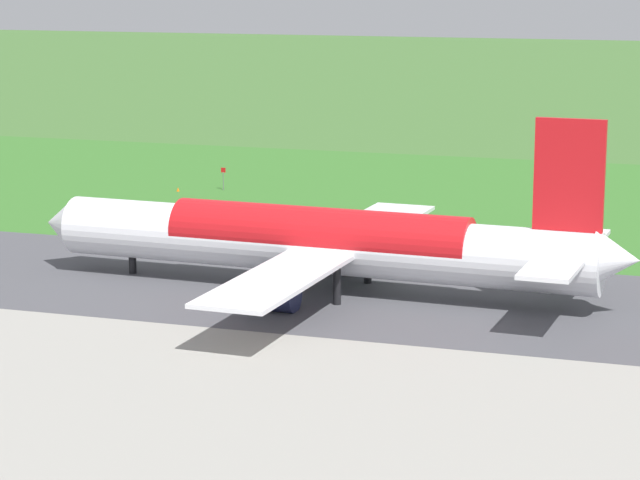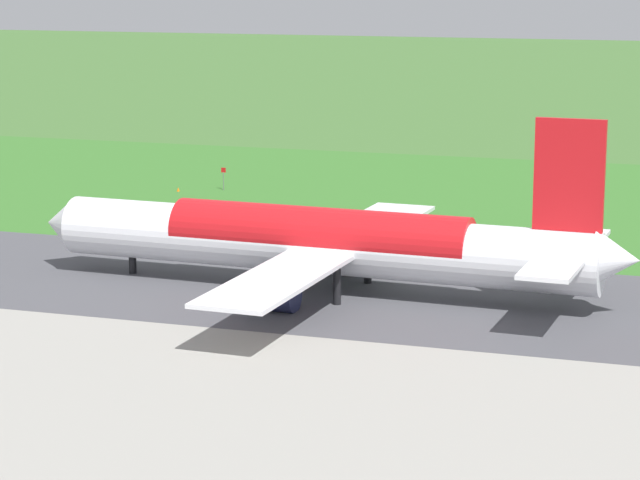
# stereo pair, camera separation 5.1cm
# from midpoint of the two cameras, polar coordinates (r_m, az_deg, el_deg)

# --- Properties ---
(ground_plane) EXTENTS (800.00, 800.00, 0.00)m
(ground_plane) POSITION_cam_midpoint_polar(r_m,az_deg,el_deg) (118.41, -4.68, -1.82)
(ground_plane) COLOR #3D662D
(runway_asphalt) EXTENTS (600.00, 28.14, 0.06)m
(runway_asphalt) POSITION_cam_midpoint_polar(r_m,az_deg,el_deg) (118.41, -4.68, -1.81)
(runway_asphalt) COLOR #47474C
(runway_asphalt) RESTS_ON ground
(grass_verge_foreground) EXTENTS (600.00, 80.00, 0.04)m
(grass_verge_foreground) POSITION_cam_midpoint_polar(r_m,az_deg,el_deg) (158.83, 1.44, 1.71)
(grass_verge_foreground) COLOR #346B27
(grass_verge_foreground) RESTS_ON ground
(airliner_main) EXTENTS (54.10, 44.22, 15.88)m
(airliner_main) POSITION_cam_midpoint_polar(r_m,az_deg,el_deg) (113.85, 0.17, -0.09)
(airliner_main) COLOR white
(airliner_main) RESTS_ON ground
(no_stopping_sign) EXTENTS (0.60, 0.10, 2.86)m
(no_stopping_sign) POSITION_cam_midpoint_polar(r_m,az_deg,el_deg) (166.22, -4.17, 2.71)
(no_stopping_sign) COLOR slate
(no_stopping_sign) RESTS_ON ground
(traffic_cone_orange) EXTENTS (0.40, 0.40, 0.55)m
(traffic_cone_orange) POSITION_cam_midpoint_polar(r_m,az_deg,el_deg) (165.95, -6.11, 2.17)
(traffic_cone_orange) COLOR orange
(traffic_cone_orange) RESTS_ON ground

